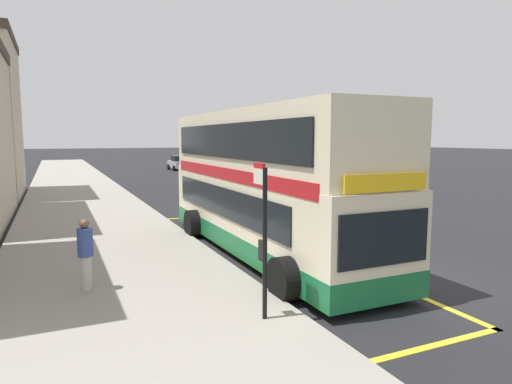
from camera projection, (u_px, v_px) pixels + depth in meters
The scene contains 8 objects.
ground_plane at pixel (156, 178), 40.24m from camera, with size 260.00×260.00×0.00m, color black.
pavement_near at pixel (72, 180), 37.36m from camera, with size 6.00×76.00×0.14m, color gray.
double_decker_bus at pixel (264, 187), 13.79m from camera, with size 3.24×11.12×4.40m.
bus_bay_markings at pixel (264, 252), 14.08m from camera, with size 3.16×14.14×0.01m.
bus_stop_sign at pixel (263, 230), 8.43m from camera, with size 0.09×0.51×2.97m.
parked_car_black_ahead at pixel (213, 174), 34.81m from camera, with size 2.09×4.20×1.62m.
parked_car_silver_across at pixel (179, 163), 50.46m from camera, with size 2.09×4.20×1.62m.
pedestrian_waiting_near_sign at pixel (86, 252), 10.05m from camera, with size 0.34×0.34×1.64m.
Camera 1 is at (-8.35, -8.25, 3.58)m, focal length 31.33 mm.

